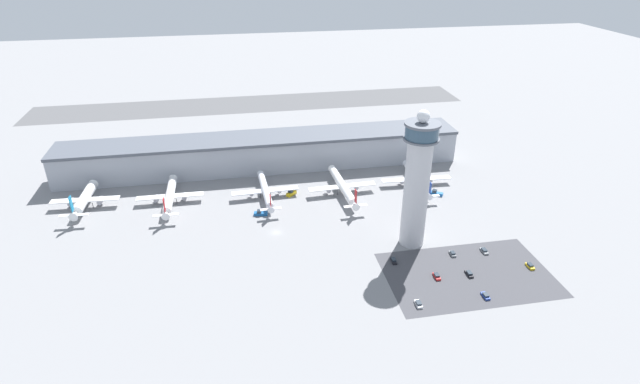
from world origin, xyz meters
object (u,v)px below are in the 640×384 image
control_tower (417,181)px  car_white_wagon (437,276)px  service_truck_fuel (261,213)px  car_navy_sedan (485,296)px  service_truck_catering (436,193)px  airplane_gate_charlie (265,191)px  airplane_gate_echo (417,179)px  car_red_hatchback (530,266)px  airplane_gate_bravo (170,196)px  airplane_gate_delta (343,186)px  car_maroon_suv (484,251)px  airplane_gate_alpha (84,199)px  car_black_suv (394,261)px  service_truck_baggage (291,193)px  car_blue_compact (453,254)px  car_yellow_taxi (418,304)px  car_green_van (469,274)px

control_tower → car_white_wagon: control_tower is taller
service_truck_fuel → car_navy_sedan: (75.90, -74.29, -0.33)m
service_truck_catering → car_navy_sedan: (-12.62, -78.88, -0.37)m
airplane_gate_charlie → service_truck_catering: size_ratio=5.67×
airplane_gate_echo → car_white_wagon: bearing=-104.5°
service_truck_catering → car_red_hatchback: size_ratio=1.64×
service_truck_fuel → airplane_gate_charlie: bearing=76.9°
airplane_gate_bravo → car_red_hatchback: airplane_gate_bravo is taller
airplane_gate_delta → car_maroon_suv: bearing=-52.6°
car_maroon_suv → airplane_gate_delta: bearing=127.4°
airplane_gate_alpha → car_black_suv: (131.79, -68.76, -4.25)m
airplane_gate_echo → car_maroon_suv: bearing=-84.4°
airplane_gate_charlie → service_truck_catering: (84.70, -11.86, -3.22)m
service_truck_baggage → car_blue_compact: (58.36, -64.36, -0.54)m
airplane_gate_bravo → car_blue_compact: 134.83m
service_truck_baggage → car_blue_compact: bearing=-47.8°
car_white_wagon → car_maroon_suv: 28.92m
airplane_gate_bravo → car_blue_compact: size_ratio=9.99×
airplane_gate_bravo → service_truck_fuel: 46.57m
car_navy_sedan → car_black_suv: bearing=134.0°
car_yellow_taxi → car_blue_compact: 36.83m
car_maroon_suv → airplane_gate_echo: bearing=95.6°
service_truck_fuel → car_maroon_suv: size_ratio=1.39×
airplane_gate_charlie → service_truck_fuel: 17.21m
airplane_gate_bravo → car_black_suv: size_ratio=8.69×
airplane_gate_echo → service_truck_fuel: 84.22m
airplane_gate_echo → airplane_gate_charlie: bearing=179.8°
car_blue_compact → car_white_wagon: bearing=-132.9°
service_truck_fuel → service_truck_baggage: bearing=46.0°
airplane_gate_bravo → car_red_hatchback: (144.08, -79.59, -3.56)m
service_truck_catering → car_blue_compact: bearing=-104.6°
airplane_gate_alpha → service_truck_baggage: (98.72, -4.11, -3.71)m
car_black_suv → car_navy_sedan: bearing=-46.0°
airplane_gate_delta → car_white_wagon: (20.48, -73.51, -3.96)m
control_tower → service_truck_baggage: (-44.81, 52.22, -28.26)m
car_navy_sedan → airplane_gate_bravo: bearing=141.7°
airplane_gate_delta → service_truck_catering: bearing=-10.8°
car_navy_sedan → service_truck_baggage: bearing=122.8°
car_blue_compact → airplane_gate_charlie: bearing=138.3°
airplane_gate_bravo → service_truck_baggage: 59.22m
control_tower → service_truck_baggage: bearing=130.6°
car_maroon_suv → car_red_hatchback: 18.39m
airplane_gate_alpha → car_navy_sedan: size_ratio=7.87×
control_tower → airplane_gate_alpha: size_ratio=1.73×
control_tower → car_blue_compact: size_ratio=14.44×
car_green_van → airplane_gate_delta: bearing=114.2°
airplane_gate_charlie → car_yellow_taxi: bearing=-62.9°
control_tower → airplane_gate_echo: size_ratio=1.41×
airplane_gate_echo → car_black_suv: airplane_gate_echo is taller
service_truck_fuel → car_yellow_taxi: bearing=-55.9°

